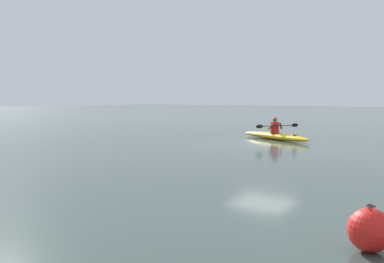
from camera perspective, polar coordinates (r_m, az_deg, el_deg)
The scene contains 4 objects.
ground_plane at distance 18.30m, azimuth 9.23°, elevation -1.65°, with size 160.00×160.00×0.00m, color #384742.
kayak at distance 20.46m, azimuth 10.73°, elevation -0.59°, with size 4.36×2.46×0.31m.
kayaker at distance 20.41m, azimuth 10.78°, elevation 0.66°, with size 1.07×2.24×0.71m.
mooring_buoy_channel_marker at distance 5.99m, azimuth 22.18°, elevation -11.81°, with size 0.55×0.55×0.59m.
Camera 1 is at (-8.32, 16.19, 1.92)m, focal length 40.89 mm.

